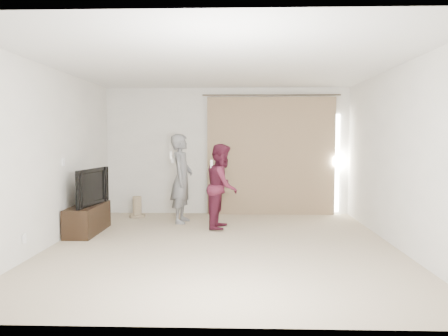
{
  "coord_description": "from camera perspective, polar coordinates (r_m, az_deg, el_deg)",
  "views": [
    {
      "loc": [
        0.22,
        -6.27,
        1.58
      ],
      "look_at": [
        -0.01,
        1.2,
        1.06
      ],
      "focal_mm": 35.0,
      "sensor_mm": 36.0,
      "label": 1
    }
  ],
  "objects": [
    {
      "name": "floor",
      "position": [
        6.47,
        -0.23,
        -10.14
      ],
      "size": [
        5.5,
        5.5,
        0.0
      ],
      "primitive_type": "plane",
      "color": "tan",
      "rests_on": "ground"
    },
    {
      "name": "scratching_post",
      "position": [
        8.88,
        -11.28,
        -5.23
      ],
      "size": [
        0.31,
        0.31,
        0.41
      ],
      "color": "tan",
      "rests_on": "ground"
    },
    {
      "name": "wall_back",
      "position": [
        9.02,
        0.4,
        2.22
      ],
      "size": [
        5.0,
        0.04,
        2.6
      ],
      "primitive_type": "cube",
      "color": "beige",
      "rests_on": "ground"
    },
    {
      "name": "tv",
      "position": [
        7.55,
        -17.46,
        -2.36
      ],
      "size": [
        0.28,
        1.07,
        0.61
      ],
      "primitive_type": "imported",
      "rotation": [
        0.0,
        0.0,
        1.43
      ],
      "color": "black",
      "rests_on": "tv_console"
    },
    {
      "name": "person_woman",
      "position": [
        7.6,
        -0.23,
        -2.38
      ],
      "size": [
        0.65,
        0.79,
        1.47
      ],
      "color": "#52182A",
      "rests_on": "ground"
    },
    {
      "name": "ceiling",
      "position": [
        6.35,
        -0.23,
        13.24
      ],
      "size": [
        5.0,
        5.5,
        0.01
      ],
      "primitive_type": "cube",
      "color": "silver",
      "rests_on": "wall_back"
    },
    {
      "name": "person_man",
      "position": [
        8.11,
        -5.55,
        -1.38
      ],
      "size": [
        0.46,
        0.64,
        1.64
      ],
      "color": "slate",
      "rests_on": "ground"
    },
    {
      "name": "tv_console",
      "position": [
        7.63,
        -17.37,
        -6.37
      ],
      "size": [
        0.42,
        1.2,
        0.46
      ],
      "primitive_type": "cube",
      "color": "black",
      "rests_on": "ground"
    },
    {
      "name": "curtain",
      "position": [
        8.98,
        6.23,
        1.58
      ],
      "size": [
        2.8,
        0.11,
        2.46
      ],
      "color": "tan",
      "rests_on": "ground"
    },
    {
      "name": "wall_left",
      "position": [
        6.84,
        -21.66,
        1.37
      ],
      "size": [
        0.04,
        5.5,
        2.6
      ],
      "color": "beige",
      "rests_on": "ground"
    }
  ]
}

